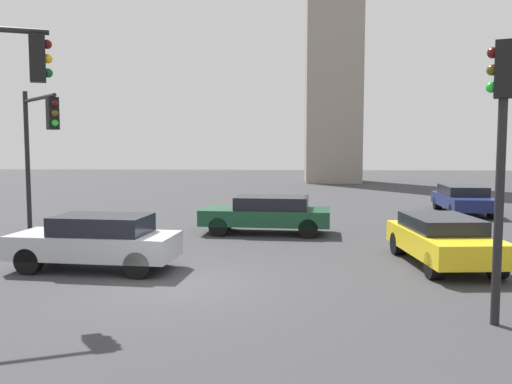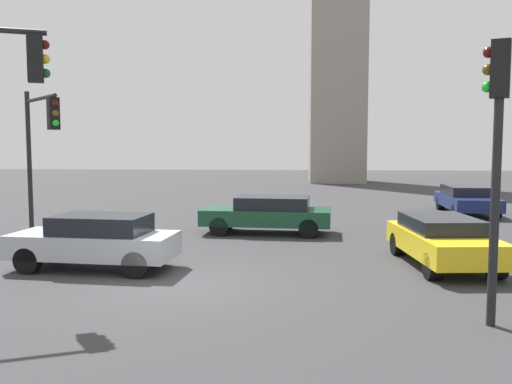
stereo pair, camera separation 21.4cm
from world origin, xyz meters
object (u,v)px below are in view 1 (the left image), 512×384
(car_3, at_px, (443,239))
(car_4, at_px, (97,241))
(traffic_light_0, at_px, (39,134))
(traffic_light_1, at_px, (501,129))
(car_2, at_px, (463,199))
(car_0, at_px, (267,213))

(car_3, distance_m, car_4, 9.22)
(traffic_light_0, distance_m, traffic_light_1, 14.35)
(car_2, height_order, car_4, car_4)
(traffic_light_1, distance_m, car_4, 9.94)
(traffic_light_1, xyz_separation_m, car_4, (-8.70, 3.90, -2.79))
(car_4, bearing_deg, traffic_light_0, -45.29)
(car_0, distance_m, car_4, 7.36)
(traffic_light_1, bearing_deg, car_0, -43.13)
(traffic_light_0, height_order, traffic_light_1, traffic_light_0)
(traffic_light_0, relative_size, car_3, 1.14)
(car_0, height_order, car_2, car_0)
(car_0, distance_m, car_3, 6.99)
(car_4, bearing_deg, car_3, -167.89)
(car_0, bearing_deg, car_3, 139.11)
(car_0, height_order, car_4, car_4)
(traffic_light_0, height_order, car_3, traffic_light_0)
(car_0, relative_size, car_3, 1.07)
(traffic_light_0, relative_size, car_0, 1.07)
(car_2, distance_m, car_4, 18.01)
(traffic_light_1, bearing_deg, traffic_light_0, -10.83)
(car_3, relative_size, car_4, 1.02)
(traffic_light_1, bearing_deg, car_2, -83.14)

